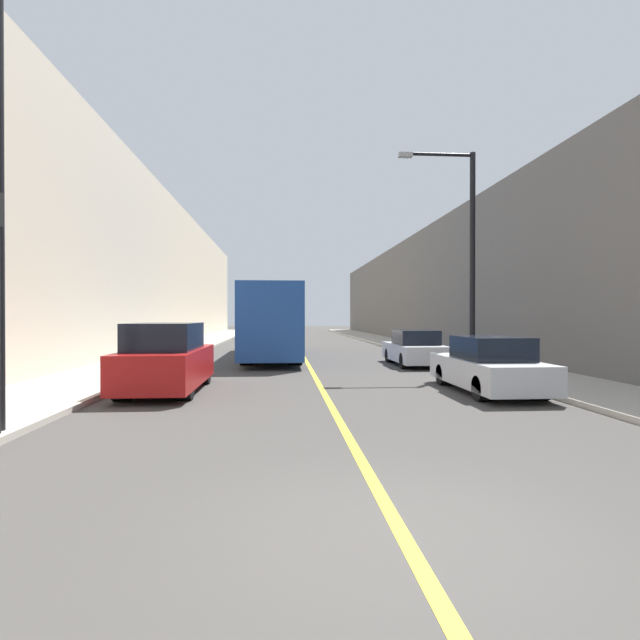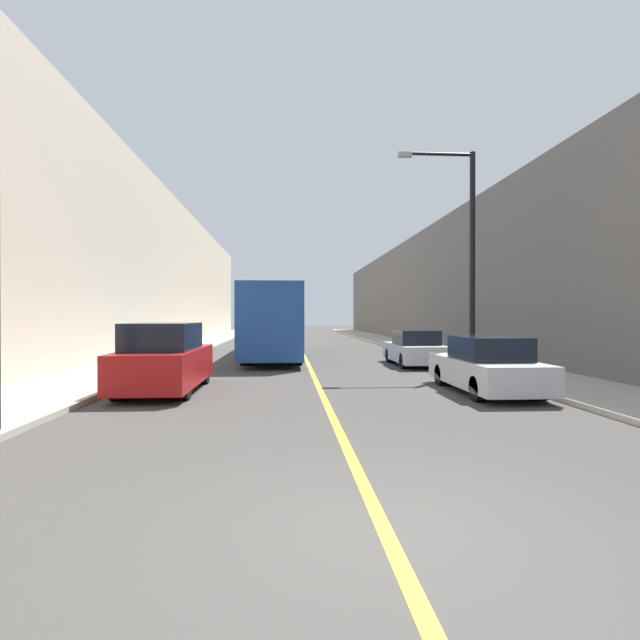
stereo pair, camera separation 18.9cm
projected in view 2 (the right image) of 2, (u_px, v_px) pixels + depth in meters
name	position (u px, v px, depth m)	size (l,w,h in m)	color
ground_plane	(387.00, 536.00, 4.64)	(200.00, 200.00, 0.00)	#3F3D3A
sidewalk_left	(196.00, 345.00, 34.09)	(3.10, 72.00, 0.13)	#B2AA9E
sidewalk_right	(401.00, 344.00, 35.05)	(3.10, 72.00, 0.13)	#B2AA9E
building_row_left	(143.00, 270.00, 33.81)	(4.00, 72.00, 10.36)	beige
building_row_right	(450.00, 288.00, 35.26)	(4.00, 72.00, 8.13)	#66605B
road_center_line	(300.00, 346.00, 34.57)	(0.16, 72.00, 0.01)	gold
bus	(274.00, 321.00, 24.80)	(2.58, 12.79, 3.37)	#1E4793
parked_suv_left	(165.00, 360.00, 13.49)	(1.87, 4.70, 1.86)	maroon
car_right_near	(487.00, 367.00, 13.34)	(1.79, 4.56, 1.50)	silver
car_right_mid	(415.00, 349.00, 20.73)	(1.80, 4.39, 1.47)	silver
street_lamp_left	(8.00, 159.00, 8.38)	(2.86, 0.24, 7.97)	black
street_lamp_right	(466.00, 245.00, 18.16)	(2.86, 0.24, 7.89)	black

